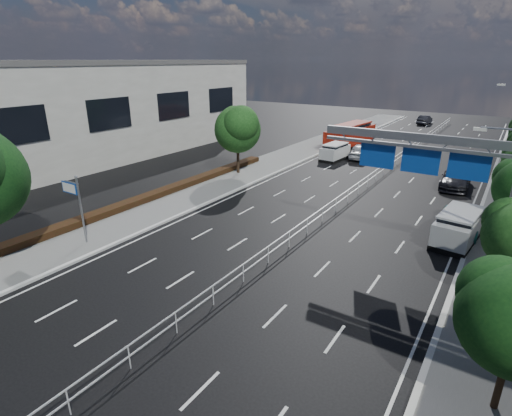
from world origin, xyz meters
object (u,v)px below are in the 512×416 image
Objects in this scene: near_car_dark at (425,120)px; parked_car_dark at (456,178)px; silver_minivan at (459,227)px; parked_car_teal at (459,222)px; white_minivan at (335,152)px; toilet_sign at (75,197)px; near_car_silver at (361,151)px; pedestrian_b at (501,199)px; red_bus at (350,135)px; overhead_gantry at (435,158)px.

parked_car_dark is (10.06, -36.84, 0.07)m from near_car_dark.
parked_car_teal is at bearing 101.31° from silver_minivan.
near_car_dark is 0.91× the size of silver_minivan.
parked_car_dark is at bearing -12.06° from white_minivan.
toilet_sign reaches higher than near_car_silver.
pedestrian_b is at bearing 134.12° from near_car_silver.
white_minivan is at bearing 38.22° from near_car_silver.
near_car_silver is at bearing -51.54° from red_bus.
near_car_dark is 2.49× the size of pedestrian_b.
silver_minivan reaches higher than near_car_dark.
overhead_gantry is 5.53m from silver_minivan.
near_car_dark is 38.19m from parked_car_dark.
pedestrian_b is at bearing 81.51° from silver_minivan.
silver_minivan is at bearing -84.25° from parked_car_dark.
near_car_silver is 18.19m from pedestrian_b.
silver_minivan reaches higher than near_car_silver.
overhead_gantry is 11.33m from pedestrian_b.
near_car_dark is (2.83, 33.05, -0.15)m from white_minivan.
near_car_silver is (6.76, 31.02, -2.09)m from toilet_sign.
parked_car_dark is at bearing 97.92° from parked_car_teal.
white_minivan is 21.77m from silver_minivan.
parked_car_teal is (11.71, -47.50, -0.02)m from near_car_dark.
white_minivan is 0.87× the size of silver_minivan.
red_bus reaches higher than near_car_silver.
silver_minivan is at bearing -49.81° from red_bus.
white_minivan is (-13.13, 18.68, -4.71)m from overhead_gantry.
overhead_gantry is at bearing -55.08° from red_bus.
red_bus is 6.27m from near_car_silver.
red_bus is at bearing -65.95° from near_car_silver.
near_car_silver is at bearing 125.53° from parked_car_teal.
pedestrian_b is at bearing 43.23° from toilet_sign.
toilet_sign reaches higher than near_car_dark.
overhead_gantry is 2.36× the size of white_minivan.
parked_car_dark is 3.10× the size of pedestrian_b.
toilet_sign is 31.81m from near_car_silver.
near_car_silver is 20.80m from parked_car_teal.
parked_car_dark is (12.89, -3.79, -0.08)m from white_minivan.
near_car_dark is at bearing -99.16° from near_car_silver.
pedestrian_b is at bearing -56.91° from parked_car_dark.
red_bus is at bearing 118.48° from overhead_gantry.
white_minivan is at bearing 138.42° from silver_minivan.
overhead_gantry reaches higher than near_car_silver.
overhead_gantry reaches higher than silver_minivan.
silver_minivan is 2.75× the size of pedestrian_b.
red_bus is at bearing 124.52° from parked_car_teal.
white_minivan is 0.77× the size of parked_car_dark.
white_minivan reaches higher than near_car_dark.
red_bus is 2.24× the size of near_car_dark.
parked_car_dark reaches higher than parked_car_teal.
near_car_silver is at bearing 147.78° from parked_car_dark.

